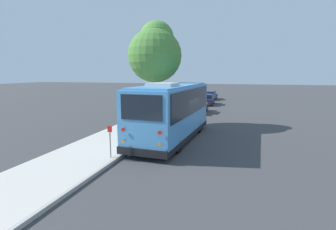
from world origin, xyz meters
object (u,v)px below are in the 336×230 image
at_px(sign_post_near, 110,141).
at_px(fire_hydrant, 170,113).
at_px(parked_sedan_navy, 207,100).
at_px(sign_post_far, 124,135).
at_px(parked_sedan_blue, 210,96).
at_px(street_tree, 155,52).
at_px(shuttle_bus, 172,109).
at_px(parked_sedan_maroon, 197,107).

height_order(sign_post_near, fire_hydrant, sign_post_near).
relative_size(parked_sedan_navy, sign_post_far, 3.22).
relative_size(parked_sedan_blue, sign_post_far, 3.46).
bearing_deg(fire_hydrant, street_tree, 174.66).
relative_size(street_tree, sign_post_far, 5.66).
bearing_deg(street_tree, shuttle_bus, -149.11).
distance_m(parked_sedan_blue, fire_hydrant, 17.93).
bearing_deg(street_tree, parked_sedan_blue, -4.69).
distance_m(street_tree, sign_post_far, 8.32).
bearing_deg(parked_sedan_maroon, parked_sedan_blue, 4.50).
bearing_deg(parked_sedan_blue, parked_sedan_navy, -174.17).
relative_size(parked_sedan_navy, street_tree, 0.57).
xyz_separation_m(sign_post_near, sign_post_far, (1.45, 0.00, -0.06)).
height_order(parked_sedan_navy, sign_post_far, sign_post_far).
relative_size(parked_sedan_navy, sign_post_near, 2.96).
bearing_deg(fire_hydrant, sign_post_far, -178.57).
height_order(shuttle_bus, parked_sedan_navy, shuttle_bus).
bearing_deg(street_tree, sign_post_near, -176.22).
bearing_deg(street_tree, sign_post_far, -175.42).
xyz_separation_m(parked_sedan_maroon, parked_sedan_navy, (7.10, -0.10, -0.01)).
height_order(shuttle_bus, sign_post_near, shuttle_bus).
height_order(parked_sedan_maroon, sign_post_far, sign_post_far).
bearing_deg(sign_post_far, street_tree, 4.58).
bearing_deg(parked_sedan_blue, shuttle_bus, -175.74).
height_order(street_tree, fire_hydrant, street_tree).
bearing_deg(parked_sedan_maroon, sign_post_near, 178.39).
relative_size(parked_sedan_blue, sign_post_near, 3.17).
relative_size(parked_sedan_maroon, parked_sedan_navy, 1.00).
height_order(parked_sedan_navy, sign_post_near, sign_post_near).
bearing_deg(parked_sedan_navy, street_tree, 170.61).
bearing_deg(shuttle_bus, street_tree, 34.80).
bearing_deg(shuttle_bus, parked_sedan_navy, 4.69).
xyz_separation_m(shuttle_bus, sign_post_far, (-3.00, 1.76, -1.02)).
relative_size(parked_sedan_maroon, parked_sedan_blue, 0.93).
distance_m(parked_sedan_blue, sign_post_near, 29.40).
distance_m(parked_sedan_maroon, parked_sedan_navy, 7.10).
relative_size(street_tree, sign_post_near, 5.20).
bearing_deg(sign_post_far, sign_post_near, 180.00).
relative_size(shuttle_bus, fire_hydrant, 10.86).
height_order(parked_sedan_maroon, parked_sedan_blue, parked_sedan_maroon).
bearing_deg(shuttle_bus, parked_sedan_blue, 5.25).
bearing_deg(street_tree, parked_sedan_navy, -8.08).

